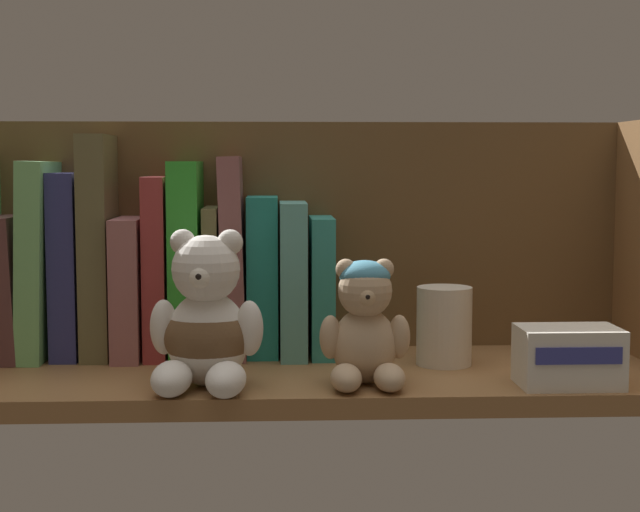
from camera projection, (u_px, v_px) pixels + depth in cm
name	position (u px, v px, depth cm)	size (l,w,h in cm)	color
shelf_board	(295.00, 379.00, 97.55)	(74.11, 24.32, 2.00)	olive
shelf_back_panel	(292.00, 244.00, 109.01)	(76.51, 1.20, 27.59)	brown
book_1	(13.00, 286.00, 104.24)	(3.13, 13.45, 15.33)	brown
book_2	(42.00, 259.00, 104.11)	(2.64, 13.43, 21.17)	#7BCA79
book_3	(71.00, 264.00, 104.31)	(2.87, 10.76, 19.95)	navy
book_4	(101.00, 246.00, 104.27)	(2.99, 11.58, 23.98)	brown
book_5	(132.00, 286.00, 104.85)	(2.98, 13.57, 15.12)	#9E6060
book_6	(159.00, 266.00, 104.77)	(2.37, 12.13, 19.54)	#9E3333
book_7	(188.00, 258.00, 104.84)	(3.16, 12.86, 21.16)	green
book_8	(213.00, 281.00, 105.20)	(1.60, 11.27, 16.24)	olive
book_9	(234.00, 256.00, 105.05)	(2.35, 11.97, 21.67)	#895252
book_10	(263.00, 275.00, 105.40)	(3.33, 9.39, 17.35)	teal
book_11	(294.00, 278.00, 105.59)	(2.86, 13.04, 16.78)	#5CA79E
book_12	(321.00, 285.00, 105.80)	(2.51, 11.87, 15.13)	teal
teddy_bear_larger	(206.00, 326.00, 89.36)	(10.95, 11.58, 14.83)	white
teddy_bear_smaller	(365.00, 325.00, 90.45)	(8.64, 8.72, 11.96)	tan
pillar_candle	(444.00, 326.00, 99.64)	(5.75, 5.75, 8.18)	silver
small_product_box	(568.00, 357.00, 90.16)	(9.41, 6.30, 5.59)	silver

